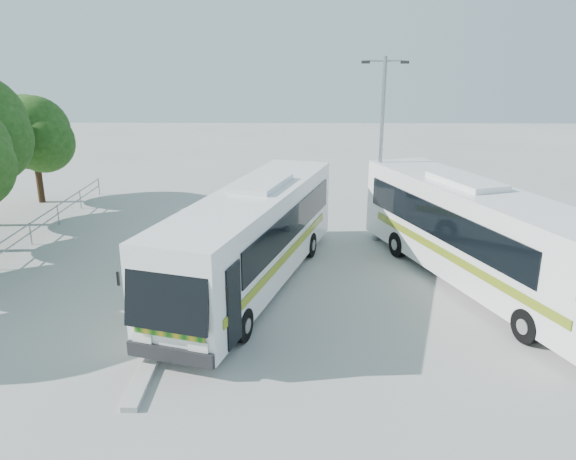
{
  "coord_description": "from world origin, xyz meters",
  "views": [
    {
      "loc": [
        1.6,
        -17.25,
        8.16
      ],
      "look_at": [
        1.36,
        2.46,
        1.86
      ],
      "focal_mm": 35.0,
      "sensor_mm": 36.0,
      "label": 1
    }
  ],
  "objects_px": {
    "coach_adjacent": "(480,234)",
    "tree_far_e": "(34,133)",
    "coach_main": "(253,236)",
    "lamppost": "(381,143)"
  },
  "relations": [
    {
      "from": "coach_main",
      "to": "coach_adjacent",
      "type": "bearing_deg",
      "value": 17.52
    },
    {
      "from": "coach_main",
      "to": "coach_adjacent",
      "type": "xyz_separation_m",
      "value": [
        8.06,
        0.11,
        0.04
      ]
    },
    {
      "from": "coach_main",
      "to": "coach_adjacent",
      "type": "relative_size",
      "value": 0.98
    },
    {
      "from": "tree_far_e",
      "to": "coach_adjacent",
      "type": "distance_m",
      "value": 23.88
    },
    {
      "from": "coach_adjacent",
      "to": "tree_far_e",
      "type": "bearing_deg",
      "value": 131.86
    },
    {
      "from": "tree_far_e",
      "to": "coach_main",
      "type": "height_order",
      "value": "tree_far_e"
    },
    {
      "from": "tree_far_e",
      "to": "coach_main",
      "type": "bearing_deg",
      "value": -42.47
    },
    {
      "from": "tree_far_e",
      "to": "coach_adjacent",
      "type": "relative_size",
      "value": 0.46
    },
    {
      "from": "tree_far_e",
      "to": "lamppost",
      "type": "xyz_separation_m",
      "value": [
        17.94,
        -6.4,
        0.51
      ]
    },
    {
      "from": "tree_far_e",
      "to": "lamppost",
      "type": "bearing_deg",
      "value": -19.62
    }
  ]
}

